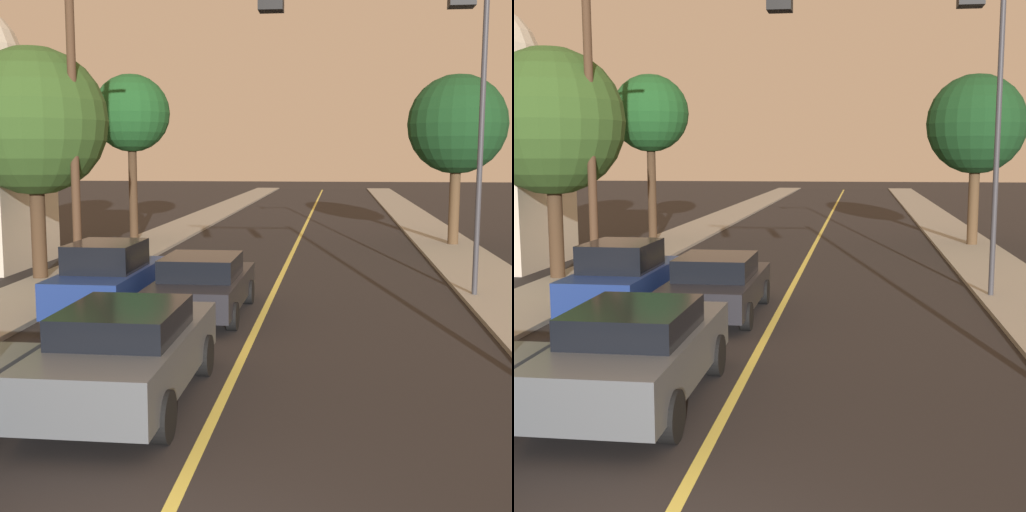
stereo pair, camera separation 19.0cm
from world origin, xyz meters
TOP-DOWN VIEW (x-y plane):
  - road_surface at (0.00, 36.00)m, footprint 9.91×80.00m
  - sidewalk_left at (-6.20, 36.00)m, footprint 2.50×80.00m
  - sidewalk_right at (6.20, 36.00)m, footprint 2.50×80.00m
  - car_near_lane_front at (-1.39, 4.51)m, footprint 1.99×4.67m
  - car_near_lane_second at (-1.39, 10.54)m, footprint 2.02×4.51m
  - car_outer_lane_second at (-3.57, 10.30)m, footprint 1.84×4.34m
  - traffic_signal_mast at (3.67, 3.95)m, footprint 5.43×0.42m
  - streetlamp_right at (4.86, 13.30)m, footprint 2.05×0.36m
  - utility_pole_left at (-5.55, 13.63)m, footprint 1.60×0.24m
  - tree_left_near at (-7.07, 14.51)m, footprint 4.27×4.27m
  - tree_left_far at (-6.91, 23.90)m, footprint 3.21×3.21m
  - tree_right_near at (6.45, 24.33)m, footprint 3.98×3.98m

SIDE VIEW (x-z plane):
  - road_surface at x=0.00m, z-range 0.00..0.01m
  - sidewalk_left at x=-6.20m, z-range 0.00..0.12m
  - sidewalk_right at x=6.20m, z-range 0.00..0.12m
  - car_near_lane_second at x=-1.39m, z-range 0.02..1.46m
  - car_near_lane_front at x=-1.39m, z-range 0.05..1.57m
  - car_outer_lane_second at x=-3.57m, z-range -0.01..1.74m
  - tree_left_near at x=-7.07m, z-range 1.32..8.05m
  - utility_pole_left at x=-5.55m, z-range 0.29..9.21m
  - tree_right_near at x=6.45m, z-range 1.53..8.38m
  - traffic_signal_mast at x=3.67m, z-range 1.58..8.33m
  - streetlamp_right at x=4.86m, z-range 1.19..9.14m
  - tree_left_far at x=-6.91m, z-range 1.95..8.92m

